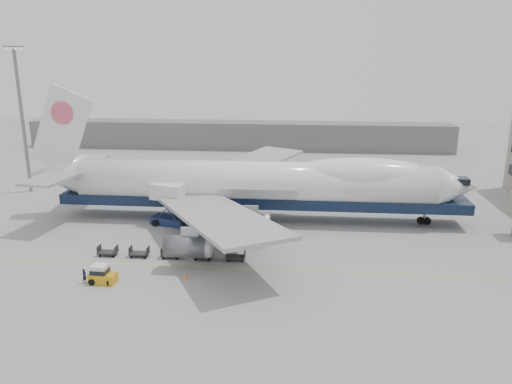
# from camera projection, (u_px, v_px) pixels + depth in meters

# --- Properties ---
(ground) EXTENTS (260.00, 260.00, 0.00)m
(ground) POSITION_uv_depth(u_px,v_px,m) (245.00, 249.00, 63.90)
(ground) COLOR gray
(ground) RESTS_ON ground
(apron_line) EXTENTS (60.00, 0.15, 0.01)m
(apron_line) POSITION_uv_depth(u_px,v_px,m) (239.00, 268.00, 58.14)
(apron_line) COLOR gold
(apron_line) RESTS_ON ground
(hangar) EXTENTS (110.00, 8.00, 7.00)m
(hangar) POSITION_uv_depth(u_px,v_px,m) (238.00, 135.00, 131.03)
(hangar) COLOR slate
(hangar) RESTS_ON ground
(floodlight_mast) EXTENTS (2.40, 2.40, 25.43)m
(floodlight_mast) POSITION_uv_depth(u_px,v_px,m) (21.00, 112.00, 86.91)
(floodlight_mast) COLOR slate
(floodlight_mast) RESTS_ON ground
(airliner) EXTENTS (67.00, 55.30, 19.98)m
(airliner) POSITION_uv_depth(u_px,v_px,m) (259.00, 183.00, 73.85)
(airliner) COLOR white
(airliner) RESTS_ON ground
(catering_truck) EXTENTS (5.68, 4.57, 6.14)m
(catering_truck) POSITION_uv_depth(u_px,v_px,m) (169.00, 202.00, 72.25)
(catering_truck) COLOR navy
(catering_truck) RESTS_ON ground
(baggage_tug) EXTENTS (2.92, 1.67, 2.08)m
(baggage_tug) POSITION_uv_depth(u_px,v_px,m) (102.00, 275.00, 54.21)
(baggage_tug) COLOR #CA8F13
(baggage_tug) RESTS_ON ground
(ground_worker) EXTENTS (0.51, 0.66, 1.62)m
(ground_worker) POSITION_uv_depth(u_px,v_px,m) (84.00, 276.00, 54.21)
(ground_worker) COLOR black
(ground_worker) RESTS_ON ground
(traffic_cone) EXTENTS (0.44, 0.44, 0.64)m
(traffic_cone) POSITION_uv_depth(u_px,v_px,m) (186.00, 277.00, 55.23)
(traffic_cone) COLOR orange
(traffic_cone) RESTS_ON ground
(dolly_0) EXTENTS (2.30, 1.35, 1.30)m
(dolly_0) POSITION_uv_depth(u_px,v_px,m) (108.00, 252.00, 61.64)
(dolly_0) COLOR #2D2D30
(dolly_0) RESTS_ON ground
(dolly_1) EXTENTS (2.30, 1.35, 1.30)m
(dolly_1) POSITION_uv_depth(u_px,v_px,m) (139.00, 253.00, 61.28)
(dolly_1) COLOR #2D2D30
(dolly_1) RESTS_ON ground
(dolly_2) EXTENTS (2.30, 1.35, 1.30)m
(dolly_2) POSITION_uv_depth(u_px,v_px,m) (171.00, 254.00, 60.92)
(dolly_2) COLOR #2D2D30
(dolly_2) RESTS_ON ground
(dolly_3) EXTENTS (2.30, 1.35, 1.30)m
(dolly_3) POSITION_uv_depth(u_px,v_px,m) (203.00, 255.00, 60.56)
(dolly_3) COLOR #2D2D30
(dolly_3) RESTS_ON ground
(dolly_4) EXTENTS (2.30, 1.35, 1.30)m
(dolly_4) POSITION_uv_depth(u_px,v_px,m) (236.00, 256.00, 60.20)
(dolly_4) COLOR #2D2D30
(dolly_4) RESTS_ON ground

